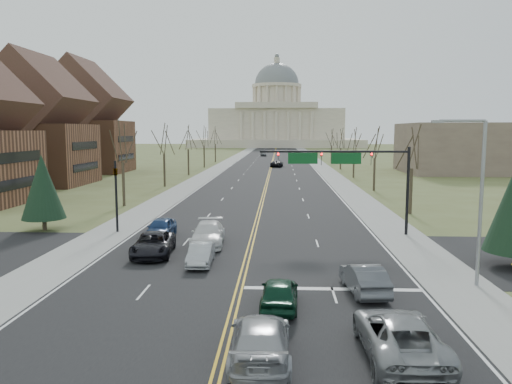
# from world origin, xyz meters

# --- Properties ---
(ground) EXTENTS (600.00, 600.00, 0.00)m
(ground) POSITION_xyz_m (0.00, 0.00, 0.00)
(ground) COLOR #53582C
(ground) RESTS_ON ground
(road) EXTENTS (20.00, 380.00, 0.01)m
(road) POSITION_xyz_m (0.00, 110.00, 0.01)
(road) COLOR black
(road) RESTS_ON ground
(cross_road) EXTENTS (120.00, 14.00, 0.01)m
(cross_road) POSITION_xyz_m (0.00, 6.00, 0.01)
(cross_road) COLOR black
(cross_road) RESTS_ON ground
(sidewalk_left) EXTENTS (4.00, 380.00, 0.03)m
(sidewalk_left) POSITION_xyz_m (-12.00, 110.00, 0.01)
(sidewalk_left) COLOR gray
(sidewalk_left) RESTS_ON ground
(sidewalk_right) EXTENTS (4.00, 380.00, 0.03)m
(sidewalk_right) POSITION_xyz_m (12.00, 110.00, 0.01)
(sidewalk_right) COLOR gray
(sidewalk_right) RESTS_ON ground
(center_line) EXTENTS (0.42, 380.00, 0.01)m
(center_line) POSITION_xyz_m (0.00, 110.00, 0.01)
(center_line) COLOR gold
(center_line) RESTS_ON road
(edge_line_left) EXTENTS (0.15, 380.00, 0.01)m
(edge_line_left) POSITION_xyz_m (-9.80, 110.00, 0.01)
(edge_line_left) COLOR silver
(edge_line_left) RESTS_ON road
(edge_line_right) EXTENTS (0.15, 380.00, 0.01)m
(edge_line_right) POSITION_xyz_m (9.80, 110.00, 0.01)
(edge_line_right) COLOR silver
(edge_line_right) RESTS_ON road
(stop_bar) EXTENTS (9.50, 0.50, 0.01)m
(stop_bar) POSITION_xyz_m (5.00, -1.00, 0.01)
(stop_bar) COLOR silver
(stop_bar) RESTS_ON road
(capitol) EXTENTS (90.00, 60.00, 50.00)m
(capitol) POSITION_xyz_m (0.00, 249.91, 14.20)
(capitol) COLOR beige
(capitol) RESTS_ON ground
(signal_mast) EXTENTS (12.12, 0.44, 7.20)m
(signal_mast) POSITION_xyz_m (7.45, 13.50, 5.76)
(signal_mast) COLOR black
(signal_mast) RESTS_ON ground
(signal_left) EXTENTS (0.32, 0.36, 6.00)m
(signal_left) POSITION_xyz_m (-11.50, 13.50, 3.71)
(signal_left) COLOR black
(signal_left) RESTS_ON ground
(street_light) EXTENTS (2.90, 0.25, 9.07)m
(street_light) POSITION_xyz_m (12.74, 0.00, 5.23)
(street_light) COLOR gray
(street_light) RESTS_ON ground
(tree_r_0) EXTENTS (3.74, 3.74, 8.50)m
(tree_r_0) POSITION_xyz_m (15.50, 24.00, 6.55)
(tree_r_0) COLOR #332B1E
(tree_r_0) RESTS_ON ground
(tree_l_0) EXTENTS (3.96, 3.96, 9.00)m
(tree_l_0) POSITION_xyz_m (-15.50, 28.00, 6.94)
(tree_l_0) COLOR #332B1E
(tree_l_0) RESTS_ON ground
(tree_r_1) EXTENTS (3.74, 3.74, 8.50)m
(tree_r_1) POSITION_xyz_m (15.50, 44.00, 6.55)
(tree_r_1) COLOR #332B1E
(tree_r_1) RESTS_ON ground
(tree_l_1) EXTENTS (3.96, 3.96, 9.00)m
(tree_l_1) POSITION_xyz_m (-15.50, 48.00, 6.94)
(tree_l_1) COLOR #332B1E
(tree_l_1) RESTS_ON ground
(tree_r_2) EXTENTS (3.74, 3.74, 8.50)m
(tree_r_2) POSITION_xyz_m (15.50, 64.00, 6.55)
(tree_r_2) COLOR #332B1E
(tree_r_2) RESTS_ON ground
(tree_l_2) EXTENTS (3.96, 3.96, 9.00)m
(tree_l_2) POSITION_xyz_m (-15.50, 68.00, 6.94)
(tree_l_2) COLOR #332B1E
(tree_l_2) RESTS_ON ground
(tree_r_3) EXTENTS (3.74, 3.74, 8.50)m
(tree_r_3) POSITION_xyz_m (15.50, 84.00, 6.55)
(tree_r_3) COLOR #332B1E
(tree_r_3) RESTS_ON ground
(tree_l_3) EXTENTS (3.96, 3.96, 9.00)m
(tree_l_3) POSITION_xyz_m (-15.50, 88.00, 6.94)
(tree_l_3) COLOR #332B1E
(tree_l_3) RESTS_ON ground
(tree_r_4) EXTENTS (3.74, 3.74, 8.50)m
(tree_r_4) POSITION_xyz_m (15.50, 104.00, 6.55)
(tree_r_4) COLOR #332B1E
(tree_r_4) RESTS_ON ground
(tree_l_4) EXTENTS (3.96, 3.96, 9.00)m
(tree_l_4) POSITION_xyz_m (-15.50, 108.00, 6.94)
(tree_l_4) COLOR #332B1E
(tree_l_4) RESTS_ON ground
(conifer_l) EXTENTS (3.64, 3.64, 6.50)m
(conifer_l) POSITION_xyz_m (-18.00, 14.00, 3.74)
(conifer_l) COLOR #332B1E
(conifer_l) RESTS_ON ground
(bldg_left_mid) EXTENTS (15.10, 14.28, 20.75)m
(bldg_left_mid) POSITION_xyz_m (-36.00, 50.00, 8.54)
(bldg_left_mid) COLOR brown
(bldg_left_mid) RESTS_ON ground
(bldg_left_far) EXTENTS (17.10, 14.28, 23.25)m
(bldg_left_far) POSITION_xyz_m (-38.00, 74.00, 9.54)
(bldg_left_far) COLOR brown
(bldg_left_far) RESTS_ON ground
(bldg_right_mass) EXTENTS (25.00, 20.00, 10.00)m
(bldg_right_mass) POSITION_xyz_m (40.00, 76.00, 5.00)
(bldg_right_mass) COLOR brown
(bldg_right_mass) RESTS_ON ground
(car_nb_inner_lead) EXTENTS (1.94, 4.45, 1.49)m
(car_nb_inner_lead) POSITION_xyz_m (2.17, -3.99, 0.76)
(car_nb_inner_lead) COLOR #0B301E
(car_nb_inner_lead) RESTS_ON road
(car_nb_outer_lead) EXTENTS (2.15, 4.84, 1.54)m
(car_nb_outer_lead) POSITION_xyz_m (6.60, -1.52, 0.78)
(car_nb_outer_lead) COLOR #4D5055
(car_nb_outer_lead) RESTS_ON road
(car_nb_outer_second) EXTENTS (2.87, 6.06, 1.67)m
(car_nb_outer_second) POSITION_xyz_m (6.66, -8.99, 0.85)
(car_nb_outer_second) COLOR gray
(car_nb_outer_second) RESTS_ON road
(car_nb_inner_second) EXTENTS (2.35, 5.55, 1.60)m
(car_nb_inner_second) POSITION_xyz_m (1.47, -9.57, 0.81)
(car_nb_inner_second) COLOR #9B9EA3
(car_nb_inner_second) RESTS_ON road
(car_sb_inner_lead) EXTENTS (1.55, 4.14, 1.35)m
(car_sb_inner_lead) POSITION_xyz_m (-2.83, 3.60, 0.69)
(car_sb_inner_lead) COLOR #9B9EA2
(car_sb_inner_lead) RESTS_ON road
(car_sb_outer_lead) EXTENTS (3.01, 5.71, 1.53)m
(car_sb_outer_lead) POSITION_xyz_m (-6.46, 5.82, 0.78)
(car_sb_outer_lead) COLOR black
(car_sb_outer_lead) RESTS_ON road
(car_sb_inner_second) EXTENTS (2.70, 5.87, 1.66)m
(car_sb_inner_second) POSITION_xyz_m (-3.18, 9.10, 0.84)
(car_sb_inner_second) COLOR silver
(car_sb_inner_second) RESTS_ON road
(car_sb_outer_second) EXTENTS (1.91, 4.69, 1.59)m
(car_sb_outer_second) POSITION_xyz_m (-7.26, 11.32, 0.81)
(car_sb_outer_second) COLOR navy
(car_sb_outer_second) RESTS_ON road
(car_far_nb) EXTENTS (3.19, 5.94, 1.58)m
(car_far_nb) POSITION_xyz_m (1.38, 90.53, 0.80)
(car_far_nb) COLOR black
(car_far_nb) RESTS_ON road
(car_far_sb) EXTENTS (2.31, 4.70, 1.54)m
(car_far_sb) POSITION_xyz_m (-3.54, 140.83, 0.78)
(car_far_sb) COLOR #4C4F54
(car_far_sb) RESTS_ON road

